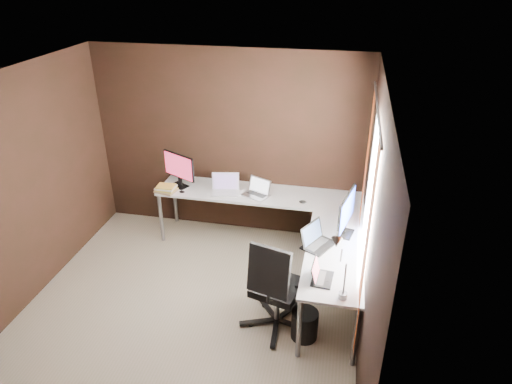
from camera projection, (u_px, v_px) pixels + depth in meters
room at (217, 209)px, 4.43m from camera, size 3.60×3.60×2.50m
desk at (282, 217)px, 5.46m from camera, size 2.65×2.25×0.73m
drawer_pedestal at (329, 244)px, 5.62m from camera, size 0.42×0.50×0.60m
monitor_left at (179, 168)px, 5.97m from camera, size 0.48×0.26×0.46m
monitor_right at (346, 212)px, 4.91m from camera, size 0.20×0.59×0.49m
laptop_white at (225, 188)px, 5.91m from camera, size 0.39×0.31×0.23m
laptop_silver at (257, 192)px, 5.83m from camera, size 0.39×0.34×0.21m
laptop_black_big at (316, 241)px, 4.82m from camera, size 0.39×0.43×0.24m
laptop_black_small at (320, 276)px, 4.31m from camera, size 0.21×0.29×0.19m
book_stack at (166, 189)px, 5.93m from camera, size 0.29×0.25×0.08m
mouse_left at (182, 192)px, 5.90m from camera, size 0.08×0.07×0.03m
mouse_corner at (303, 202)px, 5.65m from camera, size 0.10×0.07×0.04m
desk_lamp at (339, 260)px, 3.99m from camera, size 0.19×0.22×0.58m
office_chair at (276, 302)px, 4.67m from camera, size 0.60×0.62×1.07m
wastebasket at (305, 324)px, 4.60m from camera, size 0.27×0.27×0.31m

